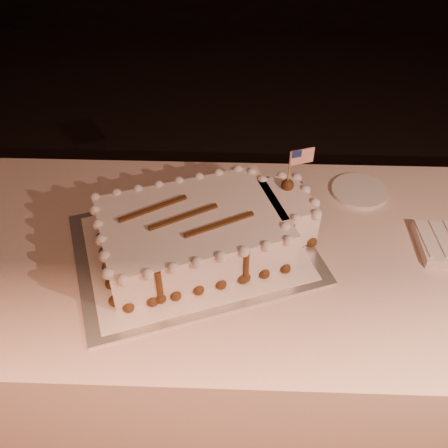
{
  "coord_description": "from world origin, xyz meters",
  "views": [
    {
      "loc": [
        -0.11,
        -0.33,
        1.7
      ],
      "look_at": [
        -0.14,
        0.6,
        0.84
      ],
      "focal_mm": 40.0,
      "sensor_mm": 36.0,
      "label": 1
    }
  ],
  "objects_px": {
    "banquet_table": "(269,335)",
    "side_plate": "(359,191)",
    "cake_board": "(194,248)",
    "sheet_cake": "(205,229)"
  },
  "relations": [
    {
      "from": "banquet_table",
      "to": "side_plate",
      "type": "bearing_deg",
      "value": 45.34
    },
    {
      "from": "cake_board",
      "to": "side_plate",
      "type": "distance_m",
      "value": 0.54
    },
    {
      "from": "side_plate",
      "to": "cake_board",
      "type": "bearing_deg",
      "value": -151.81
    },
    {
      "from": "sheet_cake",
      "to": "side_plate",
      "type": "relative_size",
      "value": 3.63
    },
    {
      "from": "banquet_table",
      "to": "sheet_cake",
      "type": "bearing_deg",
      "value": 176.17
    },
    {
      "from": "banquet_table",
      "to": "cake_board",
      "type": "bearing_deg",
      "value": 179.57
    },
    {
      "from": "side_plate",
      "to": "sheet_cake",
      "type": "bearing_deg",
      "value": -151.33
    },
    {
      "from": "cake_board",
      "to": "sheet_cake",
      "type": "xyz_separation_m",
      "value": [
        0.03,
        0.01,
        0.06
      ]
    },
    {
      "from": "cake_board",
      "to": "banquet_table",
      "type": "bearing_deg",
      "value": -20.46
    },
    {
      "from": "banquet_table",
      "to": "side_plate",
      "type": "distance_m",
      "value": 0.53
    }
  ]
}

